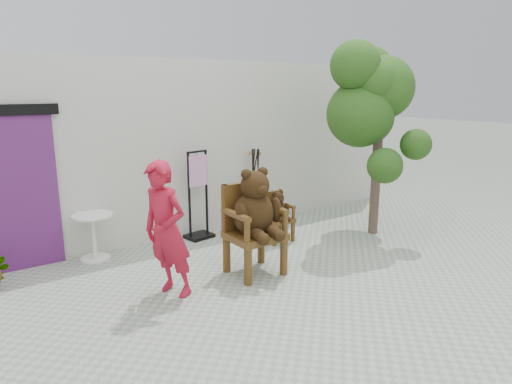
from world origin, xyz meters
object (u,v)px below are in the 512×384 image
Objects in this scene: person at (167,231)px; tree at (370,99)px; stool_bucket at (255,193)px; chair_big at (254,214)px; display_stand at (198,205)px; chair_small at (277,211)px; cafe_table at (93,231)px.

tree is (3.96, 0.42, 1.48)m from person.
stool_bucket is 2.61m from tree.
chair_big is 2.21m from stool_bucket.
chair_small is at bearing -49.27° from display_stand.
person is 4.25m from tree.
chair_big is 1.48m from chair_small.
person reaches higher than chair_big.
chair_big is 2.50m from cafe_table.
chair_big reaches higher than chair_small.
tree is (1.57, -0.53, 1.83)m from chair_small.
cafe_table is 0.21× the size of tree.
chair_small is 0.51× the size of person.
display_stand is at bearing 139.38° from chair_small.
chair_big is 3.08m from tree.
chair_big is at bearing -46.88° from cafe_table.
tree is at bearing 72.98° from person.
tree is at bearing 8.30° from chair_big.
display_stand is (1.38, 1.82, -0.28)m from person.
chair_small is 2.92m from cafe_table.
cafe_table is at bearing 162.58° from chair_small.
stool_bucket is (2.96, 0.00, 0.20)m from cafe_table.
chair_small is 2.47m from tree.
display_stand reaches higher than chair_small.
tree is at bearing -37.21° from display_stand.
stool_bucket is at bearing 54.65° from chair_big.
person is at bearing -144.62° from stool_bucket.
cafe_table is at bearing 171.23° from display_stand.
chair_small is 0.27× the size of tree.
display_stand reaches higher than stool_bucket.
tree is (4.35, -1.41, 1.90)m from cafe_table.
cafe_table is (-1.68, 1.80, -0.41)m from chair_big.
chair_small is at bearing -101.34° from stool_bucket.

